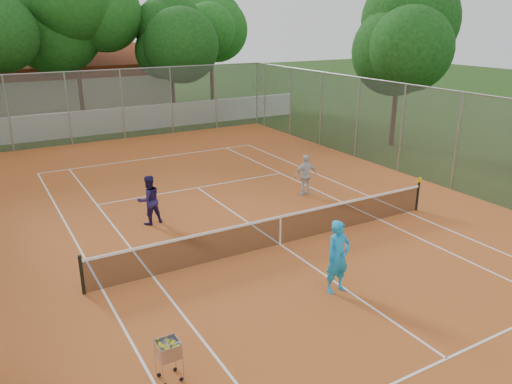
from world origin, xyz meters
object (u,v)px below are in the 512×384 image
player_near (338,257)px  ball_hopper (169,359)px  player_far_right (306,175)px  tennis_net (280,230)px  clubhouse (52,82)px  player_far_left (149,200)px

player_near → ball_hopper: 5.05m
player_far_right → tennis_net: bearing=51.3°
clubhouse → player_far_right: size_ratio=9.95×
clubhouse → ball_hopper: clubhouse is taller
tennis_net → player_far_right: 4.84m
player_near → player_far_right: (3.64, 6.53, -0.14)m
tennis_net → clubhouse: size_ratio=0.72×
clubhouse → player_near: clubhouse is taller
player_near → player_far_left: player_near is taller
player_near → ball_hopper: bearing=-169.9°
player_far_right → ball_hopper: 11.44m
ball_hopper → player_far_right: bearing=60.4°
player_far_right → player_far_left: bearing=3.9°
player_far_right → clubhouse: bearing=-72.3°
clubhouse → player_far_right: bearing=-78.1°
ball_hopper → player_far_left: bearing=92.9°
player_far_right → ball_hopper: size_ratio=1.77×
tennis_net → player_near: 3.14m
tennis_net → player_far_left: size_ratio=6.94×
clubhouse → player_far_right: (5.39, -25.56, -1.36)m
tennis_net → player_near: bearing=-94.7°
player_far_left → player_far_right: (6.33, -0.22, -0.03)m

